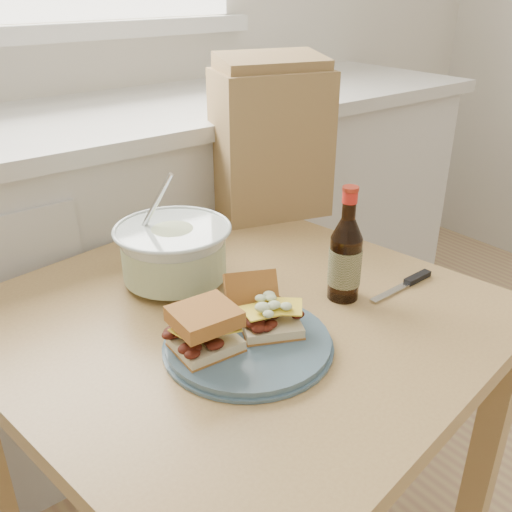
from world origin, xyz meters
TOP-DOWN VIEW (x-y plane):
  - cabinet_run at (-0.00, 1.70)m, footprint 2.50×0.64m
  - dining_table at (-0.10, 0.96)m, footprint 0.97×0.97m
  - plate at (-0.15, 0.85)m, footprint 0.28×0.28m
  - sandwich_left at (-0.22, 0.88)m, footprint 0.10×0.10m
  - sandwich_right at (-0.11, 0.87)m, footprint 0.13×0.17m
  - coleslaw_bowl at (-0.13, 1.13)m, footprint 0.23×0.23m
  - beer_bottle at (0.09, 0.88)m, footprint 0.06×0.06m
  - knife at (0.24, 0.83)m, footprint 0.18×0.02m
  - paper_bag at (0.27, 1.31)m, footprint 0.32×0.25m

SIDE VIEW (x-z plane):
  - cabinet_run at x=0.00m, z-range 0.00..0.94m
  - dining_table at x=-0.10m, z-range 0.25..0.96m
  - knife at x=0.24m, z-range 0.71..0.72m
  - plate at x=-0.15m, z-range 0.71..0.73m
  - sandwich_right at x=-0.11m, z-range 0.71..0.80m
  - sandwich_left at x=-0.22m, z-range 0.73..0.80m
  - coleslaw_bowl at x=-0.13m, z-range 0.65..0.88m
  - beer_bottle at x=0.09m, z-range 0.68..0.91m
  - paper_bag at x=0.27m, z-range 0.71..1.07m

